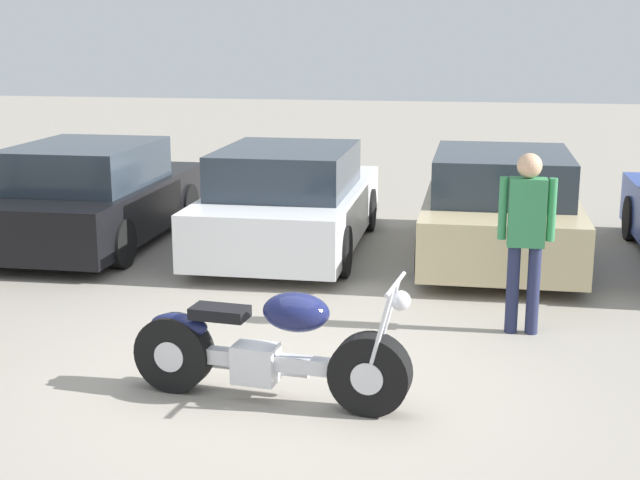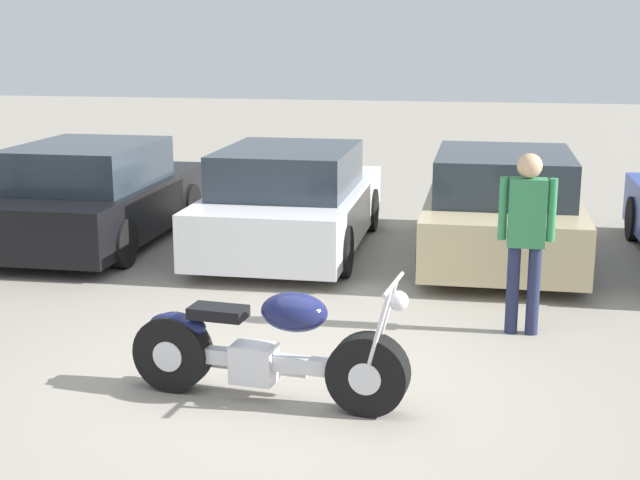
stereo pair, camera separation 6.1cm
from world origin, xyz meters
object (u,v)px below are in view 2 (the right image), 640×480
Objects in this scene: motorcycle at (265,350)px; person_standing at (526,228)px; parked_car_white at (291,202)px; parked_car_black at (95,196)px; parked_car_champagne at (502,208)px.

motorcycle is 1.29× the size of person_standing.
parked_car_white is at bearing 99.86° from motorcycle.
parked_car_black is 1.00× the size of parked_car_champagne.
parked_car_champagne is (2.68, 0.07, 0.00)m from parked_car_white.
parked_car_black reaches higher than motorcycle.
motorcycle is 2.88m from person_standing.
person_standing reaches higher than parked_car_black.
parked_car_black is 1.00× the size of parked_car_white.
parked_car_white is (2.68, 0.08, 0.00)m from parked_car_black.
motorcycle is at bearing -110.66° from parked_car_champagne.
person_standing reaches higher than parked_car_white.
parked_car_white is 4.05m from person_standing.
parked_car_white is at bearing -178.55° from parked_car_champagne.
parked_car_black is 6.20m from person_standing.
motorcycle is 5.23m from parked_car_champagne.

